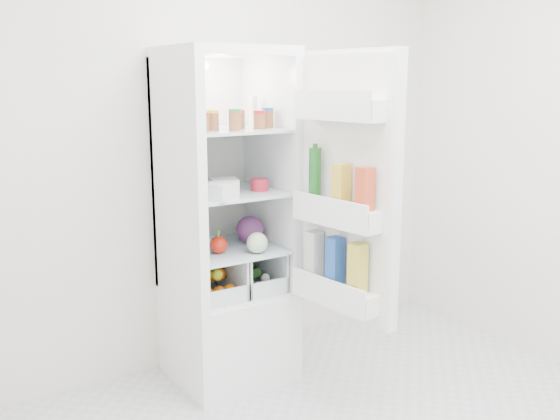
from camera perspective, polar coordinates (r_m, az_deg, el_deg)
room_walls at (r=2.43m, az=12.92°, el=10.50°), size 3.02×3.02×2.61m
refrigerator at (r=3.46m, az=-5.21°, el=-4.50°), size 0.60×0.60×1.80m
shelf_low at (r=3.38m, az=-4.74°, el=-3.54°), size 0.49×0.53×0.01m
shelf_mid at (r=3.32m, az=-4.83°, el=1.63°), size 0.49×0.53×0.02m
shelf_top at (r=3.27m, az=-4.93°, el=7.33°), size 0.49×0.53×0.02m
crisper_left at (r=3.37m, az=-6.55°, el=-5.96°), size 0.23×0.46×0.22m
crisper_right at (r=3.48m, az=-2.92°, el=-5.32°), size 0.23×0.46×0.22m
condiment_jars at (r=3.17m, az=-3.99°, el=8.10°), size 0.46×0.16×0.08m
squeeze_bottle at (r=3.39m, az=-2.45°, el=9.01°), size 0.05×0.05×0.16m
tub_white at (r=3.07m, az=-5.46°, el=1.75°), size 0.17×0.17×0.08m
tub_cream at (r=3.23m, az=-5.09°, el=2.20°), size 0.17×0.17×0.08m
tin_red at (r=3.31m, az=-1.88°, el=2.34°), size 0.10×0.10×0.06m
red_cabbage at (r=3.44m, az=-2.77°, el=-1.80°), size 0.15×0.15×0.15m
bell_pepper at (r=3.26m, az=-5.63°, el=-3.18°), size 0.09×0.09×0.09m
mushroom_bowl at (r=3.32m, az=-7.42°, el=-3.09°), size 0.21×0.21×0.08m
salad_bag at (r=3.25m, az=-2.10°, el=-3.01°), size 0.11×0.11×0.11m
citrus_pile at (r=3.33m, az=-6.13°, el=-6.50°), size 0.20×0.24×0.16m
veg_pile at (r=3.49m, az=-2.82°, el=-6.05°), size 0.16×0.30×0.10m
fridge_door at (r=3.02m, az=5.99°, el=1.44°), size 0.23×0.60×1.30m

